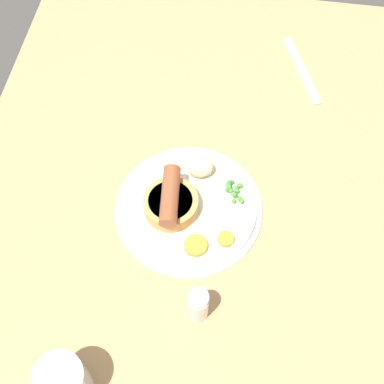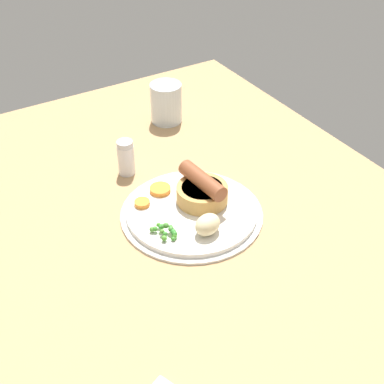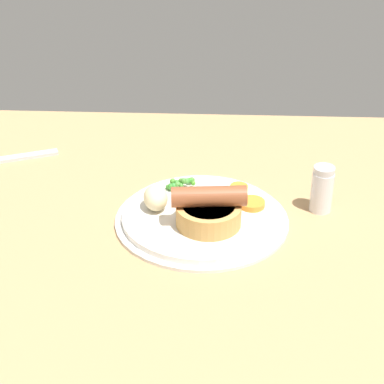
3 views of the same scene
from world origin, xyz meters
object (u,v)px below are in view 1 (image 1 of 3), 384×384
object	(u,v)px
drinking_glass	(64,383)
salt_shaker	(198,305)
dinner_plate	(188,208)
carrot_slice_1	(196,245)
fork	(301,70)
pea_pile	(233,190)
potato_chunk_1	(200,167)
sausage_pudding	(170,202)
carrot_slice_2	(226,239)

from	to	relation	value
drinking_glass	salt_shaker	distance (cm)	21.63
drinking_glass	dinner_plate	bearing A→B (deg)	-21.57
dinner_plate	drinking_glass	xyz separation A→B (cm)	(-31.45, 12.43, 3.89)
dinner_plate	carrot_slice_1	distance (cm)	7.78
fork	salt_shaker	size ratio (longest dim) A/B	2.50
pea_pile	fork	size ratio (longest dim) A/B	0.26
carrot_slice_1	fork	bearing A→B (deg)	-20.24
drinking_glass	potato_chunk_1	bearing A→B (deg)	-19.42
drinking_glass	pea_pile	bearing A→B (deg)	-29.26
sausage_pudding	carrot_slice_1	bearing A→B (deg)	-146.02
carrot_slice_1	drinking_glass	world-z (taller)	drinking_glass
sausage_pudding	fork	xyz separation A→B (cm)	(35.53, -20.55, -3.39)
pea_pile	fork	world-z (taller)	pea_pile
pea_pile	potato_chunk_1	distance (cm)	6.99
dinner_plate	carrot_slice_2	bearing A→B (deg)	-128.04
pea_pile	carrot_slice_1	world-z (taller)	pea_pile
dinner_plate	pea_pile	bearing A→B (deg)	-63.40
potato_chunk_1	carrot_slice_2	xyz separation A→B (cm)	(-12.23, -5.95, -1.38)
sausage_pudding	fork	distance (cm)	41.18
sausage_pudding	salt_shaker	bearing A→B (deg)	-162.53
carrot_slice_1	potato_chunk_1	bearing A→B (deg)	5.26
dinner_plate	pea_pile	distance (cm)	8.25
fork	sausage_pudding	bearing A→B (deg)	127.39
pea_pile	potato_chunk_1	world-z (taller)	potato_chunk_1
pea_pile	potato_chunk_1	bearing A→B (deg)	62.90
dinner_plate	drinking_glass	world-z (taller)	drinking_glass
potato_chunk_1	carrot_slice_1	distance (cm)	14.20
potato_chunk_1	carrot_slice_1	xyz separation A→B (cm)	(-14.08, -1.30, -1.36)
sausage_pudding	drinking_glass	distance (cm)	31.91
carrot_slice_2	drinking_glass	size ratio (longest dim) A/B	0.31
fork	drinking_glass	xyz separation A→B (cm)	(-65.94, 30.18, 4.16)
drinking_glass	carrot_slice_1	bearing A→B (deg)	-31.46
salt_shaker	potato_chunk_1	bearing A→B (deg)	7.31
carrot_slice_2	salt_shaker	world-z (taller)	salt_shaker
pea_pile	carrot_slice_1	xyz separation A→B (cm)	(-10.92, 4.87, -0.48)
potato_chunk_1	salt_shaker	size ratio (longest dim) A/B	0.65
sausage_pudding	pea_pile	distance (cm)	11.12
potato_chunk_1	fork	xyz separation A→B (cm)	(27.73, -16.71, -2.90)
pea_pile	drinking_glass	xyz separation A→B (cm)	(-35.06, 19.64, 2.13)
carrot_slice_2	fork	xyz separation A→B (cm)	(39.96, -10.76, -1.52)
potato_chunk_1	salt_shaker	xyz separation A→B (cm)	(-24.39, -3.13, 0.36)
fork	drinking_glass	bearing A→B (deg)	132.85
pea_pile	carrot_slice_1	bearing A→B (deg)	155.95
dinner_plate	carrot_slice_1	bearing A→B (deg)	-162.28
fork	potato_chunk_1	bearing A→B (deg)	126.37
salt_shaker	sausage_pudding	bearing A→B (deg)	22.80
carrot_slice_2	fork	bearing A→B (deg)	-15.07
potato_chunk_1	drinking_glass	bearing A→B (deg)	160.58
dinner_plate	carrot_slice_2	size ratio (longest dim) A/B	9.22
carrot_slice_1	drinking_glass	bearing A→B (deg)	148.54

